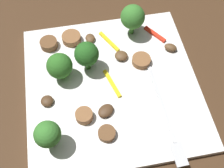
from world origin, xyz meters
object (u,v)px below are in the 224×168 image
object	(u,v)px
broccoli_floret_1	(48,135)
sausage_slice_2	(141,61)
pepper_strip_2	(109,42)
mushroom_0	(171,48)
broccoli_floret_2	(60,66)
broccoli_floret_0	(133,17)
sausage_slice_4	(49,44)
mushroom_3	(90,38)
pepper_strip_1	(112,85)
broccoli_floret_3	(87,54)
sausage_slice_0	(71,38)
mushroom_2	(121,56)
fork	(167,118)
sausage_slice_3	(107,133)
mushroom_4	(47,101)
plate	(112,86)
sausage_slice_1	(84,116)
mushroom_1	(106,111)
pepper_strip_3	(155,34)

from	to	relation	value
broccoli_floret_1	sausage_slice_2	xyz separation A→B (m)	(-0.12, 0.16, -0.03)
sausage_slice_2	pepper_strip_2	bearing A→B (deg)	-139.13
mushroom_0	broccoli_floret_2	bearing A→B (deg)	-83.29
broccoli_floret_0	sausage_slice_4	bearing A→B (deg)	-88.25
broccoli_floret_2	pepper_strip_2	distance (m)	0.11
mushroom_3	pepper_strip_2	xyz separation A→B (m)	(0.01, 0.03, -0.00)
sausage_slice_4	broccoli_floret_1	bearing A→B (deg)	-2.66
mushroom_0	pepper_strip_1	world-z (taller)	mushroom_0
broccoli_floret_3	sausage_slice_0	bearing A→B (deg)	-161.76
pepper_strip_2	mushroom_2	bearing A→B (deg)	21.58
fork	mushroom_3	size ratio (longest dim) A/B	8.71
sausage_slice_3	pepper_strip_1	bearing A→B (deg)	164.31
sausage_slice_0	sausage_slice_3	world-z (taller)	sausage_slice_0
mushroom_4	broccoli_floret_1	bearing A→B (deg)	2.07
fork	broccoli_floret_3	xyz separation A→B (m)	(-0.12, -0.11, 0.04)
sausage_slice_2	broccoli_floret_0	bearing A→B (deg)	-178.59
plate	broccoli_floret_1	bearing A→B (deg)	-50.92
mushroom_4	mushroom_2	bearing A→B (deg)	116.11
plate	mushroom_4	distance (m)	0.11
mushroom_3	sausage_slice_4	bearing A→B (deg)	-89.26
plate	fork	world-z (taller)	fork
broccoli_floret_0	mushroom_0	bearing A→B (deg)	49.07
broccoli_floret_1	sausage_slice_4	bearing A→B (deg)	177.34
broccoli_floret_3	sausage_slice_1	size ratio (longest dim) A/B	2.16
plate	pepper_strip_1	xyz separation A→B (m)	(0.00, -0.00, 0.01)
pepper_strip_1	mushroom_0	bearing A→B (deg)	115.17
broccoli_floret_3	pepper_strip_1	distance (m)	0.07
broccoli_floret_0	mushroom_1	world-z (taller)	broccoli_floret_0
fork	sausage_slice_4	world-z (taller)	sausage_slice_4
sausage_slice_0	sausage_slice_4	world-z (taller)	same
sausage_slice_0	sausage_slice_4	bearing A→B (deg)	-82.54
sausage_slice_1	broccoli_floret_0	bearing A→B (deg)	145.00
fork	broccoli_floret_3	size ratio (longest dim) A/B	3.08
mushroom_4	pepper_strip_2	xyz separation A→B (m)	(-0.10, 0.12, -0.00)
mushroom_4	mushroom_3	bearing A→B (deg)	143.34
sausage_slice_4	mushroom_4	bearing A→B (deg)	-5.57
pepper_strip_3	broccoli_floret_0	bearing A→B (deg)	-109.14
sausage_slice_3	mushroom_2	world-z (taller)	same
sausage_slice_1	mushroom_4	distance (m)	0.07
broccoli_floret_0	broccoli_floret_2	xyz separation A→B (m)	(0.07, -0.14, -0.01)
plate	mushroom_4	size ratio (longest dim) A/B	13.98
sausage_slice_3	mushroom_4	bearing A→B (deg)	-130.27
mushroom_0	mushroom_3	bearing A→B (deg)	-109.24
plate	broccoli_floret_0	bearing A→B (deg)	151.67
mushroom_2	pepper_strip_1	xyz separation A→B (m)	(0.05, -0.03, -0.00)
mushroom_1	plate	bearing A→B (deg)	158.89
pepper_strip_3	pepper_strip_2	bearing A→B (deg)	-89.03
mushroom_4	pepper_strip_2	size ratio (longest dim) A/B	0.38
broccoli_floret_2	pepper_strip_1	world-z (taller)	broccoli_floret_2
broccoli_floret_2	mushroom_0	bearing A→B (deg)	96.71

